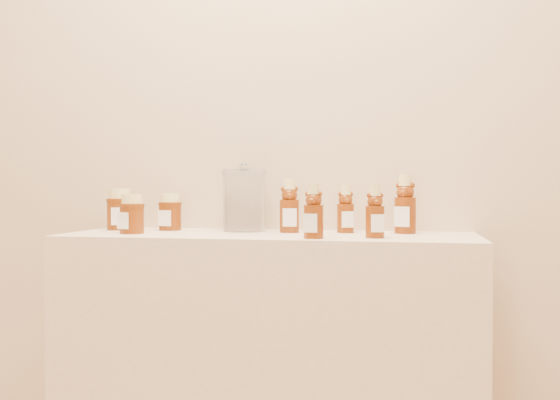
% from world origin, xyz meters
% --- Properties ---
extents(wall_back, '(3.50, 0.02, 2.70)m').
position_xyz_m(wall_back, '(0.00, 1.75, 1.35)').
color(wall_back, tan).
rests_on(wall_back, ground).
extents(display_table, '(1.20, 0.40, 0.90)m').
position_xyz_m(display_table, '(0.00, 1.55, 0.45)').
color(display_table, beige).
rests_on(display_table, ground).
extents(bear_bottle_back_left, '(0.07, 0.07, 0.18)m').
position_xyz_m(bear_bottle_back_left, '(0.05, 1.62, 0.99)').
color(bear_bottle_back_left, '#582006').
rests_on(bear_bottle_back_left, display_table).
extents(bear_bottle_back_mid, '(0.07, 0.07, 0.16)m').
position_xyz_m(bear_bottle_back_mid, '(0.22, 1.64, 0.98)').
color(bear_bottle_back_mid, '#582006').
rests_on(bear_bottle_back_mid, display_table).
extents(bear_bottle_back_right, '(0.08, 0.08, 0.20)m').
position_xyz_m(bear_bottle_back_right, '(0.39, 1.65, 1.00)').
color(bear_bottle_back_right, '#582006').
rests_on(bear_bottle_back_right, display_table).
extents(bear_bottle_front_left, '(0.07, 0.07, 0.17)m').
position_xyz_m(bear_bottle_front_left, '(0.15, 1.42, 0.98)').
color(bear_bottle_front_left, '#582006').
rests_on(bear_bottle_front_left, display_table).
extents(bear_bottle_front_right, '(0.07, 0.07, 0.16)m').
position_xyz_m(bear_bottle_front_right, '(0.31, 1.47, 0.98)').
color(bear_bottle_front_right, '#582006').
rests_on(bear_bottle_front_right, display_table).
extents(honey_jar_left, '(0.11, 0.11, 0.13)m').
position_xyz_m(honey_jar_left, '(-0.51, 1.63, 0.97)').
color(honey_jar_left, '#582006').
rests_on(honey_jar_left, display_table).
extents(honey_jar_back, '(0.08, 0.08, 0.12)m').
position_xyz_m(honey_jar_back, '(-0.34, 1.64, 0.96)').
color(honey_jar_back, '#582006').
rests_on(honey_jar_back, display_table).
extents(honey_jar_front, '(0.10, 0.10, 0.12)m').
position_xyz_m(honey_jar_front, '(-0.40, 1.49, 0.96)').
color(honey_jar_front, '#582006').
rests_on(honey_jar_front, display_table).
extents(glass_canister, '(0.18, 0.18, 0.21)m').
position_xyz_m(glass_canister, '(-0.10, 1.64, 1.00)').
color(glass_canister, white).
rests_on(glass_canister, display_table).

